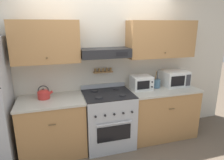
# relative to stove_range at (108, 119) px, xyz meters

# --- Properties ---
(ground_plane) EXTENTS (16.00, 16.00, 0.00)m
(ground_plane) POSITION_rel_stove_range_xyz_m (0.00, -0.32, -0.46)
(ground_plane) COLOR brown
(wall_back) EXTENTS (5.20, 0.46, 2.55)m
(wall_back) POSITION_rel_stove_range_xyz_m (0.04, 0.32, 0.96)
(wall_back) COLOR beige
(wall_back) RESTS_ON ground_plane
(counter_left) EXTENTS (1.00, 0.68, 0.90)m
(counter_left) POSITION_rel_stove_range_xyz_m (-0.90, 0.02, -0.01)
(counter_left) COLOR #AD7A47
(counter_left) RESTS_ON ground_plane
(counter_right) EXTENTS (1.22, 0.68, 0.90)m
(counter_right) POSITION_rel_stove_range_xyz_m (1.01, 0.02, -0.01)
(counter_right) COLOR #AD7A47
(counter_right) RESTS_ON ground_plane
(stove_range) EXTENTS (0.79, 0.72, 0.99)m
(stove_range) POSITION_rel_stove_range_xyz_m (0.00, 0.00, 0.00)
(stove_range) COLOR #ADAFB5
(stove_range) RESTS_ON ground_plane
(tea_kettle) EXTENTS (0.23, 0.18, 0.21)m
(tea_kettle) POSITION_rel_stove_range_xyz_m (-0.99, 0.11, 0.51)
(tea_kettle) COLOR red
(tea_kettle) RESTS_ON counter_left
(microwave) EXTENTS (0.45, 0.39, 0.28)m
(microwave) POSITION_rel_stove_range_xyz_m (1.31, 0.13, 0.58)
(microwave) COLOR white
(microwave) RESTS_ON counter_right
(utensil_crock) EXTENTS (0.14, 0.14, 0.30)m
(utensil_crock) POSITION_rel_stove_range_xyz_m (0.93, 0.11, 0.52)
(utensil_crock) COLOR slate
(utensil_crock) RESTS_ON counter_right
(toaster_oven) EXTENTS (0.34, 0.31, 0.24)m
(toaster_oven) POSITION_rel_stove_range_xyz_m (0.63, 0.11, 0.56)
(toaster_oven) COLOR white
(toaster_oven) RESTS_ON counter_right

